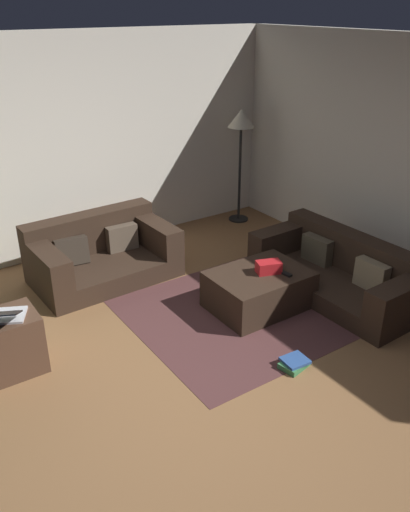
{
  "coord_description": "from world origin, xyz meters",
  "views": [
    {
      "loc": [
        -1.82,
        -2.93,
        2.88
      ],
      "look_at": [
        0.65,
        0.71,
        0.75
      ],
      "focal_mm": 37.17,
      "sensor_mm": 36.0,
      "label": 1
    }
  ],
  "objects_px": {
    "gift_box": "(269,267)",
    "book_stack": "(294,363)",
    "ottoman": "(259,290)",
    "side_table": "(9,344)",
    "laptop": "(0,315)",
    "corner_lamp": "(241,127)",
    "couch_right": "(341,271)",
    "couch_left": "(100,254)",
    "tv_remote": "(285,273)"
  },
  "relations": [
    {
      "from": "gift_box",
      "to": "book_stack",
      "type": "distance_m",
      "value": 1.11
    },
    {
      "from": "ottoman",
      "to": "side_table",
      "type": "bearing_deg",
      "value": 171.16
    },
    {
      "from": "book_stack",
      "to": "laptop",
      "type": "bearing_deg",
      "value": 148.17
    },
    {
      "from": "ottoman",
      "to": "laptop",
      "type": "height_order",
      "value": "laptop"
    },
    {
      "from": "corner_lamp",
      "to": "couch_right",
      "type": "bearing_deg",
      "value": -99.22
    },
    {
      "from": "couch_left",
      "to": "book_stack",
      "type": "xyz_separation_m",
      "value": [
        0.67,
        -2.52,
        -0.23
      ]
    },
    {
      "from": "book_stack",
      "to": "tv_remote",
      "type": "bearing_deg",
      "value": 54.46
    },
    {
      "from": "gift_box",
      "to": "book_stack",
      "type": "height_order",
      "value": "gift_box"
    },
    {
      "from": "ottoman",
      "to": "gift_box",
      "type": "xyz_separation_m",
      "value": [
        0.08,
        -0.05,
        0.26
      ]
    },
    {
      "from": "couch_left",
      "to": "book_stack",
      "type": "relative_size",
      "value": 5.75
    },
    {
      "from": "couch_left",
      "to": "ottoman",
      "type": "xyz_separation_m",
      "value": [
        1.06,
        -1.56,
        -0.07
      ]
    },
    {
      "from": "laptop",
      "to": "ottoman",
      "type": "bearing_deg",
      "value": -7.38
    },
    {
      "from": "side_table",
      "to": "book_stack",
      "type": "xyz_separation_m",
      "value": [
        2.04,
        -1.34,
        -0.23
      ]
    },
    {
      "from": "couch_right",
      "to": "gift_box",
      "type": "bearing_deg",
      "value": 75.73
    },
    {
      "from": "gift_box",
      "to": "corner_lamp",
      "type": "relative_size",
      "value": 0.15
    },
    {
      "from": "gift_box",
      "to": "laptop",
      "type": "xyz_separation_m",
      "value": [
        -2.53,
        0.36,
        0.13
      ]
    },
    {
      "from": "tv_remote",
      "to": "side_table",
      "type": "height_order",
      "value": "side_table"
    },
    {
      "from": "couch_left",
      "to": "gift_box",
      "type": "distance_m",
      "value": 1.97
    },
    {
      "from": "laptop",
      "to": "corner_lamp",
      "type": "distance_m",
      "value": 4.21
    },
    {
      "from": "laptop",
      "to": "corner_lamp",
      "type": "bearing_deg",
      "value": 24.76
    },
    {
      "from": "tv_remote",
      "to": "book_stack",
      "type": "relative_size",
      "value": 0.58
    },
    {
      "from": "couch_right",
      "to": "corner_lamp",
      "type": "height_order",
      "value": "corner_lamp"
    },
    {
      "from": "tv_remote",
      "to": "laptop",
      "type": "bearing_deg",
      "value": 161.64
    },
    {
      "from": "tv_remote",
      "to": "couch_left",
      "type": "bearing_deg",
      "value": 117.86
    },
    {
      "from": "gift_box",
      "to": "book_stack",
      "type": "bearing_deg",
      "value": -116.58
    },
    {
      "from": "ottoman",
      "to": "book_stack",
      "type": "relative_size",
      "value": 3.54
    },
    {
      "from": "ottoman",
      "to": "gift_box",
      "type": "height_order",
      "value": "gift_box"
    },
    {
      "from": "book_stack",
      "to": "couch_right",
      "type": "bearing_deg",
      "value": 28.66
    },
    {
      "from": "laptop",
      "to": "couch_right",
      "type": "bearing_deg",
      "value": -9.39
    },
    {
      "from": "book_stack",
      "to": "corner_lamp",
      "type": "height_order",
      "value": "corner_lamp"
    },
    {
      "from": "gift_box",
      "to": "side_table",
      "type": "xyz_separation_m",
      "value": [
        -2.5,
        0.42,
        -0.19
      ]
    },
    {
      "from": "side_table",
      "to": "book_stack",
      "type": "height_order",
      "value": "side_table"
    },
    {
      "from": "laptop",
      "to": "corner_lamp",
      "type": "height_order",
      "value": "corner_lamp"
    },
    {
      "from": "couch_left",
      "to": "gift_box",
      "type": "relative_size",
      "value": 6.54
    },
    {
      "from": "couch_right",
      "to": "side_table",
      "type": "bearing_deg",
      "value": 78.21
    },
    {
      "from": "gift_box",
      "to": "corner_lamp",
      "type": "height_order",
      "value": "corner_lamp"
    },
    {
      "from": "couch_left",
      "to": "laptop",
      "type": "relative_size",
      "value": 3.0
    },
    {
      "from": "couch_left",
      "to": "ottoman",
      "type": "height_order",
      "value": "couch_left"
    },
    {
      "from": "tv_remote",
      "to": "gift_box",
      "type": "bearing_deg",
      "value": 124.14
    },
    {
      "from": "corner_lamp",
      "to": "book_stack",
      "type": "bearing_deg",
      "value": -119.32
    },
    {
      "from": "ottoman",
      "to": "book_stack",
      "type": "bearing_deg",
      "value": -111.67
    },
    {
      "from": "side_table",
      "to": "corner_lamp",
      "type": "relative_size",
      "value": 0.34
    },
    {
      "from": "ottoman",
      "to": "couch_right",
      "type": "bearing_deg",
      "value": -14.53
    },
    {
      "from": "ottoman",
      "to": "tv_remote",
      "type": "height_order",
      "value": "tv_remote"
    },
    {
      "from": "gift_box",
      "to": "corner_lamp",
      "type": "bearing_deg",
      "value": 59.53
    },
    {
      "from": "gift_box",
      "to": "laptop",
      "type": "relative_size",
      "value": 0.46
    },
    {
      "from": "tv_remote",
      "to": "book_stack",
      "type": "distance_m",
      "value": 1.05
    },
    {
      "from": "couch_right",
      "to": "side_table",
      "type": "xyz_separation_m",
      "value": [
        -3.36,
        0.62,
        0.02
      ]
    },
    {
      "from": "couch_left",
      "to": "gift_box",
      "type": "bearing_deg",
      "value": 123.19
    },
    {
      "from": "couch_right",
      "to": "side_table",
      "type": "height_order",
      "value": "couch_right"
    }
  ]
}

